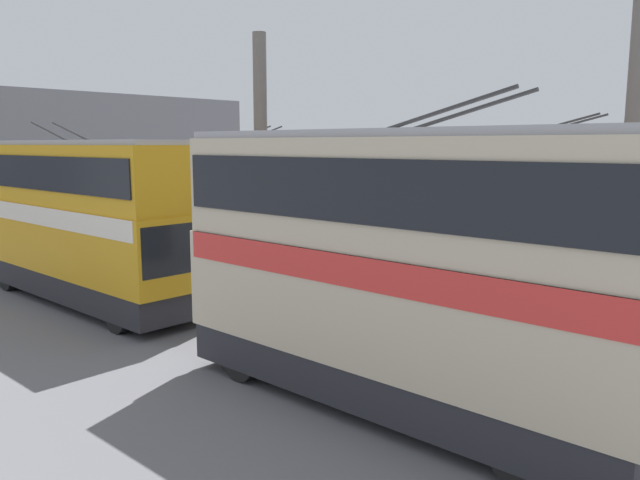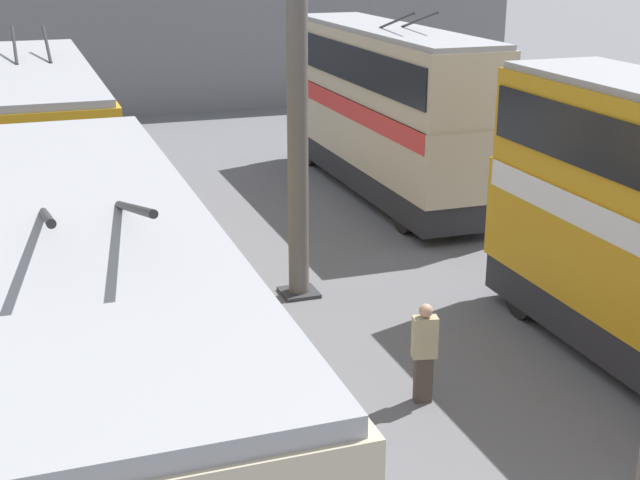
# 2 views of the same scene
# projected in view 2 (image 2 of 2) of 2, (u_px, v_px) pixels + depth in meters

# --- Properties ---
(depot_back_wall) EXTENTS (0.50, 36.00, 8.19)m
(depot_back_wall) POSITION_uv_depth(u_px,v_px,m) (141.00, 22.00, 38.84)
(depot_back_wall) COLOR slate
(depot_back_wall) RESTS_ON ground_plane
(support_column_far) EXTENTS (0.81, 0.81, 8.53)m
(support_column_far) POSITION_uv_depth(u_px,v_px,m) (298.00, 112.00, 18.69)
(support_column_far) COLOR #605B56
(support_column_far) RESTS_ON ground_plane
(bus_left_far) EXTENTS (11.05, 2.54, 5.71)m
(bus_left_far) POSITION_uv_depth(u_px,v_px,m) (386.00, 101.00, 27.10)
(bus_left_far) COLOR black
(bus_left_far) RESTS_ON ground_plane
(bus_right_near) EXTENTS (9.16, 2.54, 5.78)m
(bus_right_near) POSITION_uv_depth(u_px,v_px,m) (100.00, 416.00, 9.20)
(bus_right_near) COLOR black
(bus_right_near) RESTS_ON ground_plane
(bus_right_mid) EXTENTS (10.15, 2.54, 5.64)m
(bus_right_mid) POSITION_uv_depth(u_px,v_px,m) (44.00, 163.00, 19.75)
(bus_right_mid) COLOR black
(bus_right_mid) RESTS_ON ground_plane
(person_aisle_midway) EXTENTS (0.32, 0.46, 1.81)m
(person_aisle_midway) POSITION_uv_depth(u_px,v_px,m) (424.00, 350.00, 15.11)
(person_aisle_midway) COLOR #473D33
(person_aisle_midway) RESTS_ON ground_plane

